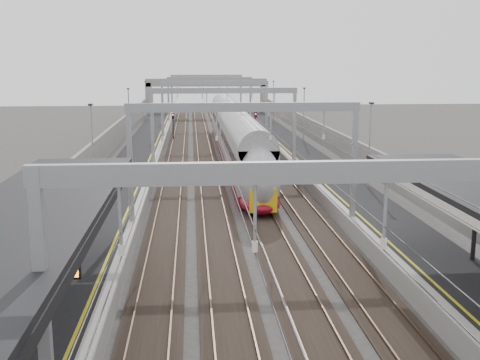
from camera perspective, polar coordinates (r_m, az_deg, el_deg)
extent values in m
cube|color=black|center=(57.03, -9.73, 1.57)|extent=(4.00, 120.00, 1.00)
cube|color=black|center=(57.84, 6.27, 1.80)|extent=(4.00, 120.00, 1.00)
cube|color=black|center=(56.90, -6.20, 1.17)|extent=(2.40, 140.00, 0.08)
cube|color=brown|center=(56.91, -6.93, 1.25)|extent=(0.07, 140.00, 0.14)
cube|color=brown|center=(56.87, -5.48, 1.27)|extent=(0.07, 140.00, 0.14)
cube|color=black|center=(56.90, -3.18, 1.22)|extent=(2.40, 140.00, 0.08)
cube|color=brown|center=(56.87, -3.91, 1.30)|extent=(0.07, 140.00, 0.14)
cube|color=brown|center=(56.91, -2.46, 1.32)|extent=(0.07, 140.00, 0.14)
cube|color=black|center=(57.05, -0.17, 1.26)|extent=(2.40, 140.00, 0.08)
cube|color=brown|center=(56.99, -0.89, 1.34)|extent=(0.07, 140.00, 0.14)
cube|color=brown|center=(57.10, 0.55, 1.36)|extent=(0.07, 140.00, 0.14)
cube|color=black|center=(57.36, 2.82, 1.30)|extent=(2.40, 140.00, 0.08)
cube|color=brown|center=(57.26, 2.11, 1.38)|extent=(0.07, 140.00, 0.14)
cube|color=brown|center=(57.44, 3.53, 1.40)|extent=(0.07, 140.00, 0.14)
cube|color=gray|center=(14.54, -18.18, -11.56)|extent=(0.28, 0.28, 6.60)
cube|color=gray|center=(13.58, 7.76, 0.75)|extent=(13.00, 0.25, 0.50)
cube|color=gray|center=(33.66, -10.39, 1.56)|extent=(0.28, 0.28, 6.60)
cube|color=gray|center=(34.73, 10.77, 1.83)|extent=(0.28, 0.28, 6.60)
cube|color=gray|center=(33.26, 0.36, 6.92)|extent=(13.00, 0.25, 0.50)
cube|color=gray|center=(53.43, -8.32, 5.09)|extent=(0.28, 0.28, 6.60)
cube|color=gray|center=(54.11, 5.18, 5.24)|extent=(0.28, 0.28, 6.60)
cube|color=gray|center=(53.18, -1.54, 8.47)|extent=(13.00, 0.25, 0.50)
cube|color=gray|center=(73.33, -7.36, 6.71)|extent=(0.28, 0.28, 6.60)
cube|color=gray|center=(73.82, 2.53, 6.82)|extent=(0.28, 0.28, 6.60)
cube|color=gray|center=(73.14, -2.42, 9.18)|extent=(13.00, 0.25, 0.50)
cube|color=gray|center=(93.27, -6.80, 7.64)|extent=(0.28, 0.28, 6.60)
cube|color=gray|center=(93.66, 0.99, 7.73)|extent=(0.28, 0.28, 6.60)
cube|color=gray|center=(93.12, -2.92, 9.58)|extent=(13.00, 0.25, 0.50)
cube|color=gray|center=(111.23, -6.47, 8.19)|extent=(0.28, 0.28, 6.60)
cube|color=gray|center=(111.56, 0.08, 8.27)|extent=(0.28, 0.28, 6.60)
cube|color=gray|center=(111.11, -3.21, 9.81)|extent=(13.00, 0.25, 0.50)
cylinder|color=#262628|center=(61.21, -6.19, 7.02)|extent=(0.03, 140.00, 0.03)
cylinder|color=#262628|center=(61.21, -3.36, 7.06)|extent=(0.03, 140.00, 0.03)
cylinder|color=#262628|center=(61.35, -0.54, 7.09)|extent=(0.03, 140.00, 0.03)
cylinder|color=#262628|center=(61.64, 2.26, 7.10)|extent=(0.03, 140.00, 0.03)
cylinder|color=black|center=(26.82, -19.23, -4.16)|extent=(0.20, 0.20, 4.00)
cube|color=black|center=(16.34, -17.65, -8.05)|extent=(1.60, 0.15, 0.55)
cube|color=orange|center=(16.27, -17.71, -8.14)|extent=(1.50, 0.02, 0.42)
cylinder|color=black|center=(28.84, 21.44, -3.26)|extent=(0.20, 0.20, 4.00)
cube|color=slate|center=(111.14, -3.20, 9.22)|extent=(22.00, 2.20, 1.40)
cube|color=slate|center=(111.50, -8.64, 7.53)|extent=(1.00, 2.20, 6.20)
cube|color=slate|center=(112.05, 2.24, 7.66)|extent=(1.00, 2.20, 6.20)
cube|color=slate|center=(57.24, -12.96, 2.60)|extent=(0.30, 120.00, 3.20)
cube|color=slate|center=(58.37, 9.38, 2.89)|extent=(0.30, 120.00, 3.20)
cube|color=maroon|center=(51.31, 0.34, 0.80)|extent=(2.75, 23.45, 0.82)
cube|color=gray|center=(51.00, 0.34, 2.94)|extent=(2.75, 23.45, 3.06)
cube|color=black|center=(43.37, 1.28, -1.55)|extent=(2.04, 2.45, 0.51)
cube|color=maroon|center=(74.85, -1.26, 4.05)|extent=(2.75, 23.45, 0.82)
cube|color=gray|center=(74.63, -1.26, 5.52)|extent=(2.75, 23.45, 3.06)
cube|color=black|center=(66.77, -0.84, 2.91)|extent=(2.04, 2.45, 0.51)
ellipsoid|color=gray|center=(39.35, 1.85, 0.05)|extent=(2.75, 5.30, 4.28)
cube|color=#E0B00B|center=(37.41, 2.22, -1.97)|extent=(1.73, 0.12, 1.53)
cube|color=black|center=(37.54, 2.15, 0.46)|extent=(1.63, 0.58, 0.96)
cylinder|color=black|center=(77.39, -6.36, 4.88)|extent=(0.12, 0.12, 3.00)
cube|color=black|center=(77.24, -6.38, 6.06)|extent=(0.32, 0.22, 0.75)
sphere|color=red|center=(77.10, -6.39, 6.16)|extent=(0.16, 0.16, 0.16)
cylinder|color=black|center=(78.42, -0.17, 5.03)|extent=(0.12, 0.12, 3.00)
cube|color=black|center=(78.27, -0.17, 6.19)|extent=(0.32, 0.22, 0.75)
sphere|color=red|center=(78.13, -0.17, 6.29)|extent=(0.16, 0.16, 0.16)
cylinder|color=black|center=(78.06, 1.48, 5.00)|extent=(0.12, 0.12, 3.00)
cube|color=black|center=(77.90, 1.48, 6.17)|extent=(0.32, 0.22, 0.75)
sphere|color=red|center=(77.76, 1.49, 6.27)|extent=(0.16, 0.16, 0.16)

